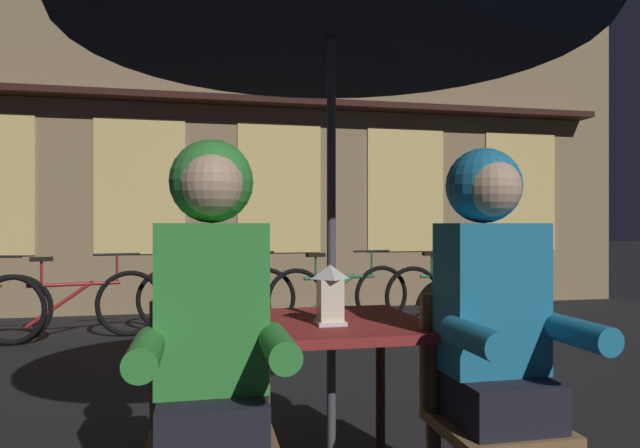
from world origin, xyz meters
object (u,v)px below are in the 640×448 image
object	(u,v)px
person_right_hooded	(494,305)
person_left_hooded	(212,315)
bicycle_fifth	(455,293)
bicycle_third	(217,297)
cafe_table	(331,345)
potted_plant	(486,270)
chair_left	(212,423)
lantern	(330,293)
chair_right	(486,403)
bicycle_fourth	(340,296)
bicycle_second	(74,305)

from	to	relation	value
person_right_hooded	person_left_hooded	bearing A→B (deg)	180.00
bicycle_fifth	bicycle_third	bearing A→B (deg)	175.61
cafe_table	potted_plant	bearing A→B (deg)	54.61
chair_left	bicycle_fifth	xyz separation A→B (m)	(2.77, 4.00, -0.14)
lantern	chair_right	size ratio (longest dim) A/B	0.27
chair_left	potted_plant	distance (m)	5.77
lantern	bicycle_fifth	world-z (taller)	lantern
chair_left	chair_right	distance (m)	0.96
person_left_hooded	person_right_hooded	world-z (taller)	same
person_left_hooded	potted_plant	distance (m)	5.82
lantern	bicycle_fourth	world-z (taller)	lantern
chair_right	bicycle_fourth	distance (m)	4.10
chair_left	bicycle_second	distance (m)	4.13
chair_right	potted_plant	bearing A→B (deg)	61.24
chair_right	bicycle_fourth	xyz separation A→B (m)	(0.49, 4.07, -0.14)
cafe_table	bicycle_third	size ratio (longest dim) A/B	0.44
bicycle_fourth	potted_plant	bearing A→B (deg)	14.44
cafe_table	bicycle_second	bearing A→B (deg)	115.66
person_left_hooded	bicycle_second	size ratio (longest dim) A/B	0.85
bicycle_second	bicycle_fifth	xyz separation A→B (m)	(4.00, 0.06, 0.00)
cafe_table	bicycle_fifth	distance (m)	4.30
bicycle_fifth	potted_plant	size ratio (longest dim) A/B	1.83
bicycle_fourth	chair_left	bearing A→B (deg)	-109.54
person_left_hooded	potted_plant	xyz separation A→B (m)	(3.48, 4.65, -0.30)
person_left_hooded	potted_plant	size ratio (longest dim) A/B	1.52
person_right_hooded	bicycle_fifth	bearing A→B (deg)	66.01
bicycle_third	bicycle_second	bearing A→B (deg)	-168.94
chair_right	bicycle_fifth	xyz separation A→B (m)	(1.81, 4.00, -0.14)
bicycle_second	bicycle_third	world-z (taller)	same
person_left_hooded	bicycle_second	bearing A→B (deg)	107.18
potted_plant	lantern	bearing A→B (deg)	-125.02
chair_left	potted_plant	world-z (taller)	potted_plant
chair_left	bicycle_fourth	world-z (taller)	chair_left
cafe_table	chair_left	xyz separation A→B (m)	(-0.48, -0.37, -0.15)
cafe_table	bicycle_fourth	size ratio (longest dim) A/B	0.44
bicycle_second	bicycle_fourth	world-z (taller)	same
cafe_table	bicycle_second	world-z (taller)	bicycle_second
bicycle_fourth	bicycle_fifth	world-z (taller)	same
lantern	bicycle_fourth	distance (m)	3.96
cafe_table	person_left_hooded	xyz separation A→B (m)	(-0.48, -0.43, 0.21)
bicycle_fourth	potted_plant	distance (m)	2.11
chair_right	bicycle_third	size ratio (longest dim) A/B	0.52
chair_left	bicycle_fifth	bearing A→B (deg)	55.36
chair_left	person_right_hooded	bearing A→B (deg)	-3.39
chair_left	potted_plant	bearing A→B (deg)	52.85
bicycle_second	bicycle_fifth	size ratio (longest dim) A/B	0.98
bicycle_second	bicycle_third	size ratio (longest dim) A/B	0.98
person_left_hooded	bicycle_fifth	bearing A→B (deg)	55.73
chair_left	bicycle_second	bearing A→B (deg)	107.41
chair_right	bicycle_second	world-z (taller)	chair_right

